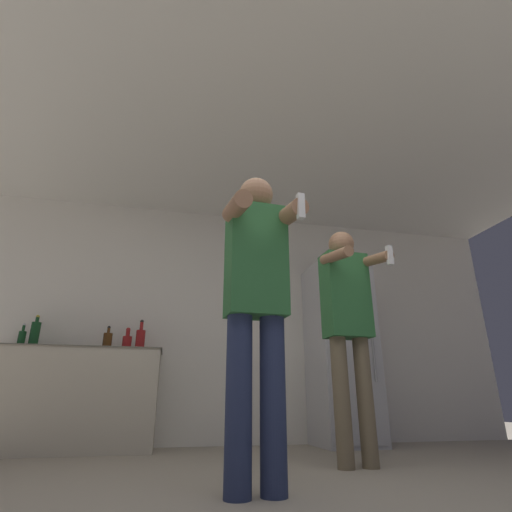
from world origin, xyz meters
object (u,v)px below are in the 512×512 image
object	(u,v)px
refrigerator	(341,351)
bottle_amber_bourbon	(127,342)
bottle_green_wine	(140,339)
person_man_side	(348,316)
bottle_brown_liquor	(35,334)
bottle_short_whiskey	(21,339)
person_woman_foreground	(257,295)
bottle_tall_gin	(107,341)

from	to	relation	value
refrigerator	bottle_amber_bourbon	xyz separation A→B (m)	(-2.21, 0.13, 0.05)
bottle_green_wine	person_man_side	world-z (taller)	person_man_side
bottle_brown_liquor	bottle_amber_bourbon	bearing A→B (deg)	0.00
bottle_short_whiskey	bottle_green_wine	bearing A→B (deg)	-0.00
bottle_green_wine	bottle_amber_bourbon	bearing A→B (deg)	180.00
bottle_green_wine	person_woman_foreground	xyz separation A→B (m)	(0.72, -2.14, -0.05)
refrigerator	person_woman_foreground	xyz separation A→B (m)	(-1.37, -2.01, 0.03)
person_woman_foreground	bottle_green_wine	bearing A→B (deg)	108.56
bottle_green_wine	bottle_brown_liquor	size ratio (longest dim) A/B	0.98
bottle_amber_bourbon	bottle_brown_liquor	distance (m)	0.85
bottle_tall_gin	person_woman_foreground	xyz separation A→B (m)	(1.03, -2.14, -0.02)
refrigerator	person_woman_foreground	distance (m)	2.43
refrigerator	bottle_green_wine	size ratio (longest dim) A/B	5.92
refrigerator	bottle_amber_bourbon	world-z (taller)	refrigerator
bottle_tall_gin	bottle_amber_bourbon	distance (m)	0.19
bottle_tall_gin	bottle_green_wine	size ratio (longest dim) A/B	0.77
bottle_tall_gin	person_man_side	bearing A→B (deg)	-37.43
bottle_amber_bourbon	person_man_side	world-z (taller)	person_man_side
bottle_short_whiskey	person_man_side	bearing A→B (deg)	-28.51
refrigerator	person_man_side	size ratio (longest dim) A/B	1.09
bottle_short_whiskey	bottle_brown_liquor	world-z (taller)	bottle_brown_liquor
bottle_short_whiskey	person_woman_foreground	world-z (taller)	person_woman_foreground
bottle_green_wine	person_woman_foreground	size ratio (longest dim) A/B	0.19
person_woman_foreground	person_man_side	size ratio (longest dim) A/B	0.98
bottle_green_wine	bottle_brown_liquor	bearing A→B (deg)	180.00
bottle_green_wine	refrigerator	bearing A→B (deg)	-3.48
refrigerator	bottle_tall_gin	distance (m)	2.40
person_man_side	bottle_brown_liquor	bearing A→B (deg)	150.50
bottle_amber_bourbon	bottle_brown_liquor	bearing A→B (deg)	180.00
person_woman_foreground	bottle_amber_bourbon	bearing A→B (deg)	111.51
bottle_tall_gin	person_man_side	world-z (taller)	person_man_side
bottle_green_wine	person_woman_foreground	world-z (taller)	person_woman_foreground
refrigerator	person_man_side	world-z (taller)	refrigerator
bottle_green_wine	person_man_side	xyz separation A→B (m)	(1.57, -1.44, 0.02)
bottle_short_whiskey	bottle_tall_gin	bearing A→B (deg)	-0.00
bottle_amber_bourbon	bottle_green_wine	bearing A→B (deg)	-0.00
bottle_amber_bourbon	bottle_brown_liquor	xyz separation A→B (m)	(-0.85, 0.00, 0.05)
bottle_green_wine	bottle_amber_bourbon	xyz separation A→B (m)	(-0.12, 0.00, -0.03)
bottle_tall_gin	bottle_short_whiskey	xyz separation A→B (m)	(-0.77, 0.00, -0.00)
bottle_short_whiskey	person_man_side	xyz separation A→B (m)	(2.65, -1.44, 0.04)
bottle_tall_gin	person_woman_foreground	bearing A→B (deg)	-64.33
refrigerator	person_woman_foreground	bearing A→B (deg)	-124.28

